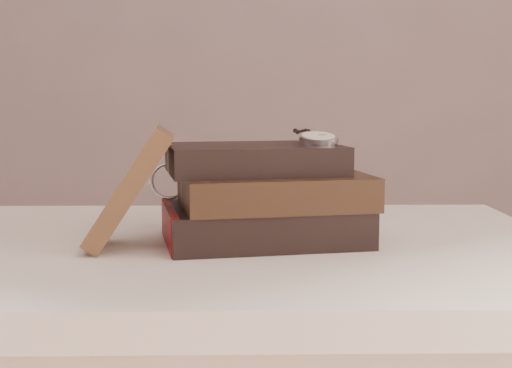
{
  "coord_description": "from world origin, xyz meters",
  "views": [
    {
      "loc": [
        0.08,
        -0.56,
        0.94
      ],
      "look_at": [
        0.1,
        0.35,
        0.82
      ],
      "focal_mm": 49.96,
      "sensor_mm": 36.0,
      "label": 1
    }
  ],
  "objects": [
    {
      "name": "table",
      "position": [
        0.0,
        0.35,
        0.66
      ],
      "size": [
        1.0,
        0.6,
        0.75
      ],
      "color": "white",
      "rests_on": "ground"
    },
    {
      "name": "book_stack",
      "position": [
        0.11,
        0.35,
        0.81
      ],
      "size": [
        0.28,
        0.21,
        0.13
      ],
      "color": "black",
      "rests_on": "table"
    },
    {
      "name": "journal",
      "position": [
        -0.06,
        0.31,
        0.83
      ],
      "size": [
        0.12,
        0.11,
        0.15
      ],
      "primitive_type": "cube",
      "rotation": [
        0.0,
        0.58,
        0.09
      ],
      "color": "#3C2617",
      "rests_on": "table"
    },
    {
      "name": "pocket_watch",
      "position": [
        0.18,
        0.35,
        0.88
      ],
      "size": [
        0.06,
        0.16,
        0.02
      ],
      "color": "silver",
      "rests_on": "book_stack"
    },
    {
      "name": "eyeglasses",
      "position": [
        0.01,
        0.42,
        0.82
      ],
      "size": [
        0.12,
        0.14,
        0.05
      ],
      "color": "silver",
      "rests_on": "book_stack"
    }
  ]
}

